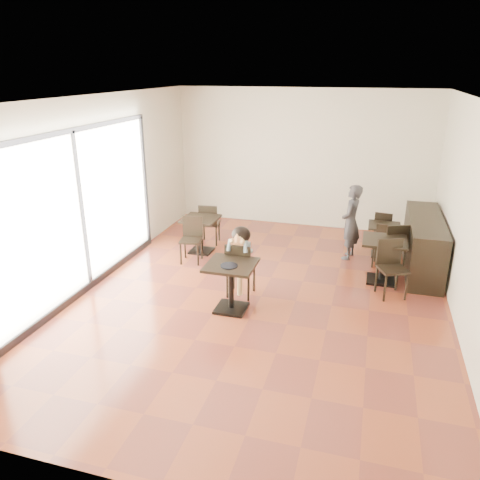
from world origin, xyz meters
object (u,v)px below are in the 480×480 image
(adult_patron, at_px, (351,222))
(cafe_table_mid, at_px, (383,261))
(chair_mid_a, at_px, (392,246))
(child, at_px, (241,262))
(cafe_table_left, at_px, (201,235))
(chair_left_b, at_px, (191,240))
(chair_back_b, at_px, (383,247))
(child_chair, at_px, (241,269))
(chair_back_a, at_px, (383,229))
(cafe_table_back, at_px, (383,240))
(chair_left_a, at_px, (210,223))
(child_table, at_px, (231,287))
(chair_mid_b, at_px, (393,270))

(adult_patron, height_order, cafe_table_mid, adult_patron)
(cafe_table_mid, bearing_deg, chair_mid_a, 74.45)
(child, relative_size, cafe_table_left, 1.62)
(cafe_table_left, distance_m, chair_left_b, 0.56)
(chair_back_b, bearing_deg, chair_mid_a, -41.82)
(child_chair, height_order, child, child)
(child_chair, height_order, chair_back_a, child_chair)
(cafe_table_back, relative_size, chair_left_a, 0.74)
(chair_back_b, bearing_deg, adult_patron, 166.88)
(chair_left_a, distance_m, chair_back_b, 3.62)
(adult_patron, bearing_deg, chair_back_a, 150.51)
(cafe_table_left, height_order, chair_left_b, chair_left_b)
(child_table, distance_m, chair_back_a, 4.24)
(cafe_table_back, relative_size, chair_back_a, 0.83)
(chair_mid_a, bearing_deg, adult_patron, -50.81)
(child_table, relative_size, chair_mid_a, 0.83)
(cafe_table_left, height_order, chair_mid_a, chair_mid_a)
(child_table, distance_m, adult_patron, 3.19)
(chair_left_b, bearing_deg, chair_mid_b, -14.75)
(adult_patron, relative_size, chair_left_b, 1.69)
(chair_mid_a, distance_m, chair_back_b, 0.24)
(child_table, xyz_separation_m, chair_mid_a, (2.43, 2.30, 0.08))
(adult_patron, bearing_deg, chair_left_a, -82.63)
(child_table, xyz_separation_m, adult_patron, (1.63, 2.72, 0.36))
(child_table, relative_size, chair_back_b, 1.00)
(chair_left_b, bearing_deg, child_chair, -47.51)
(chair_back_a, bearing_deg, adult_patron, 60.51)
(child_table, xyz_separation_m, cafe_table_back, (2.28, 3.02, -0.07))
(child_table, xyz_separation_m, cafe_table_left, (-1.33, 2.20, -0.03))
(adult_patron, xyz_separation_m, cafe_table_left, (-2.96, -0.52, -0.38))
(cafe_table_back, distance_m, chair_back_a, 0.55)
(child_table, distance_m, cafe_table_mid, 2.87)
(cafe_table_left, relative_size, cafe_table_back, 1.13)
(child, relative_size, chair_back_a, 1.52)
(chair_left_a, distance_m, chair_left_b, 1.10)
(cafe_table_left, bearing_deg, chair_left_b, -90.00)
(cafe_table_back, bearing_deg, child_chair, -132.77)
(chair_mid_a, bearing_deg, chair_left_a, -29.73)
(chair_mid_b, xyz_separation_m, chair_left_b, (-3.76, 0.45, -0.03))
(child_table, bearing_deg, child, 90.00)
(cafe_table_left, height_order, cafe_table_back, cafe_table_left)
(chair_left_a, bearing_deg, cafe_table_mid, 156.57)
(child, distance_m, chair_back_a, 3.79)
(chair_left_b, bearing_deg, chair_mid_a, 1.89)
(child, xyz_separation_m, chair_mid_a, (2.43, 1.75, -0.12))
(chair_left_b, relative_size, chair_back_a, 1.13)
(chair_mid_a, relative_size, chair_back_a, 1.21)
(cafe_table_back, distance_m, chair_mid_a, 0.75)
(cafe_table_mid, height_order, chair_back_a, cafe_table_mid)
(child_table, relative_size, chair_left_b, 0.89)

